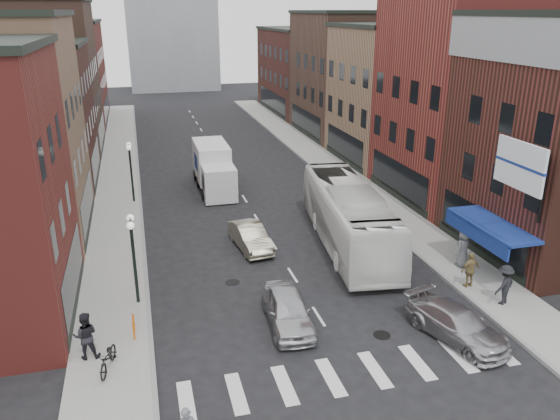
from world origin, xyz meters
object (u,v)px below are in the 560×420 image
at_px(ped_right_c, 463,248).
at_px(parked_bicycle, 108,358).
at_px(bike_rack, 134,327).
at_px(sedan_left_far, 250,237).
at_px(curb_car, 457,324).
at_px(billboard_sign, 521,167).
at_px(transit_bus, 348,216).
at_px(streetlamp_far, 130,162).
at_px(ped_right_b, 470,270).
at_px(ped_left_solo, 86,336).
at_px(streetlamp_near, 133,244).
at_px(sedan_left_near, 288,310).
at_px(box_truck, 214,168).
at_px(ped_right_a, 505,285).

bearing_deg(ped_right_c, parked_bicycle, -9.39).
bearing_deg(parked_bicycle, bike_rack, 79.61).
bearing_deg(ped_right_c, sedan_left_far, -51.37).
xyz_separation_m(curb_car, parked_bicycle, (-13.23, 1.25, -0.03)).
bearing_deg(billboard_sign, transit_bus, 121.96).
bearing_deg(streetlamp_far, curb_car, -58.71).
relative_size(streetlamp_far, parked_bicycle, 2.29).
bearing_deg(ped_right_b, ped_left_solo, -2.58).
relative_size(billboard_sign, ped_left_solo, 2.00).
height_order(streetlamp_near, ped_left_solo, streetlamp_near).
relative_size(ped_left_solo, ped_right_b, 1.08).
bearing_deg(sedan_left_far, transit_bus, -15.92).
distance_m(bike_rack, curb_car, 12.75).
distance_m(streetlamp_far, ped_right_c, 21.51).
relative_size(sedan_left_near, ped_right_b, 2.46).
bearing_deg(transit_bus, sedan_left_near, -119.82).
bearing_deg(ped_right_b, sedan_left_far, -46.07).
bearing_deg(streetlamp_far, transit_bus, -41.65).
bearing_deg(ped_right_b, billboard_sign, 129.85).
bearing_deg(curb_car, bike_rack, 148.84).
relative_size(billboard_sign, bike_rack, 4.62).
distance_m(streetlamp_near, streetlamp_far, 14.00).
distance_m(streetlamp_far, bike_rack, 16.87).
xyz_separation_m(parked_bicycle, ped_right_b, (16.02, 2.21, 0.39)).
distance_m(bike_rack, box_truck, 19.27).
distance_m(billboard_sign, curb_car, 7.14).
xyz_separation_m(transit_bus, sedan_left_far, (-5.32, 0.85, -1.02)).
height_order(transit_bus, ped_right_b, transit_bus).
xyz_separation_m(box_truck, parked_bicycle, (-6.80, -20.33, -0.97)).
bearing_deg(ped_right_b, ped_right_c, -120.96).
bearing_deg(box_truck, ped_right_b, -62.58).
bearing_deg(billboard_sign, ped_right_b, 136.71).
bearing_deg(ped_right_a, transit_bus, -86.11).
bearing_deg(ped_right_b, box_truck, -69.88).
relative_size(bike_rack, ped_right_b, 0.47).
relative_size(transit_bus, ped_right_b, 7.09).
relative_size(curb_car, ped_right_a, 2.46).
xyz_separation_m(streetlamp_near, ped_right_b, (14.92, -2.50, -1.90)).
bearing_deg(parked_bicycle, sedan_left_far, 66.56).
xyz_separation_m(bike_rack, box_truck, (5.90, 18.32, 1.04)).
height_order(streetlamp_near, ped_right_b, streetlamp_near).
xyz_separation_m(streetlamp_near, ped_right_a, (15.47, -4.25, -1.85)).
bearing_deg(ped_right_c, bike_rack, -15.50).
xyz_separation_m(box_truck, curb_car, (6.43, -21.58, -0.94)).
relative_size(streetlamp_far, curb_car, 0.91).
xyz_separation_m(streetlamp_near, box_truck, (5.70, 15.62, -1.32)).
xyz_separation_m(streetlamp_near, sedan_left_near, (5.96, -3.29, -2.19)).
xyz_separation_m(streetlamp_far, ped_right_a, (15.47, -18.25, -1.85)).
bearing_deg(ped_right_a, bike_rack, -28.43).
xyz_separation_m(box_truck, ped_right_b, (9.22, -18.12, -0.58)).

